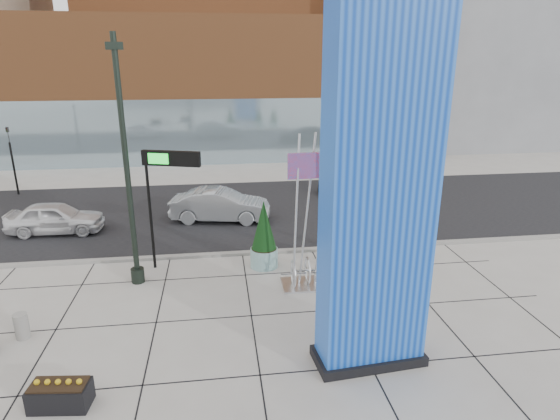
{
  "coord_description": "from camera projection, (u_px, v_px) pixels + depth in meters",
  "views": [
    {
      "loc": [
        0.13,
        -14.29,
        7.91
      ],
      "look_at": [
        2.34,
        2.0,
        2.57
      ],
      "focal_mm": 30.0,
      "sensor_mm": 36.0,
      "label": 1
    }
  ],
  "objects": [
    {
      "name": "ground",
      "position": [
        220.0,
        303.0,
        15.89
      ],
      "size": [
        160.0,
        160.0,
        0.0
      ],
      "primitive_type": "plane",
      "color": "#9E9991",
      "rests_on": "ground"
    },
    {
      "name": "tower_glass_front",
      "position": [
        228.0,
        132.0,
        36.17
      ],
      "size": [
        34.0,
        0.6,
        5.0
      ],
      "primitive_type": "cube",
      "color": "#8CA5B2",
      "rests_on": "ground"
    },
    {
      "name": "street_asphalt",
      "position": [
        217.0,
        211.0,
        25.31
      ],
      "size": [
        80.0,
        12.0,
        0.02
      ],
      "primitive_type": "cube",
      "color": "black",
      "rests_on": "ground"
    },
    {
      "name": "curb_edge",
      "position": [
        219.0,
        254.0,
        19.64
      ],
      "size": [
        80.0,
        0.3,
        0.12
      ],
      "primitive_type": "cube",
      "color": "gray",
      "rests_on": "ground"
    },
    {
      "name": "box_planter_south",
      "position": [
        60.0,
        394.0,
        11.06
      ],
      "size": [
        1.44,
        0.83,
        0.76
      ],
      "rotation": [
        0.0,
        0.0,
        -0.11
      ],
      "color": "black",
      "rests_on": "ground"
    },
    {
      "name": "lamp_post",
      "position": [
        129.0,
        189.0,
        16.27
      ],
      "size": [
        0.59,
        0.48,
        8.73
      ],
      "rotation": [
        0.0,
        0.0,
        0.23
      ],
      "color": "black",
      "rests_on": "ground"
    },
    {
      "name": "round_planter_west",
      "position": [
        264.0,
        236.0,
        18.28
      ],
      "size": [
        1.09,
        1.09,
        2.73
      ],
      "color": "#8BBBB8",
      "rests_on": "ground"
    },
    {
      "name": "public_art_sculpture",
      "position": [
        317.0,
        248.0,
        16.72
      ],
      "size": [
        2.48,
        1.27,
        5.58
      ],
      "rotation": [
        0.0,
        0.0,
        -0.02
      ],
      "color": "silver",
      "rests_on": "ground"
    },
    {
      "name": "blue_pylon",
      "position": [
        379.0,
        194.0,
        11.41
      ],
      "size": [
        3.06,
        1.58,
        9.84
      ],
      "rotation": [
        0.0,
        0.0,
        0.09
      ],
      "color": "#0C3DB6",
      "rests_on": "ground"
    },
    {
      "name": "round_planter_mid",
      "position": [
        355.0,
        241.0,
        17.87
      ],
      "size": [
        1.05,
        1.05,
        2.63
      ],
      "color": "#8BBBB8",
      "rests_on": "ground"
    },
    {
      "name": "tower_podium",
      "position": [
        225.0,
        88.0,
        39.76
      ],
      "size": [
        34.0,
        10.0,
        11.0
      ],
      "primitive_type": "cube",
      "color": "#9B572D",
      "rests_on": "ground"
    },
    {
      "name": "car_silver_mid",
      "position": [
        220.0,
        205.0,
        23.67
      ],
      "size": [
        5.18,
        2.57,
        1.63
      ],
      "primitive_type": "imported",
      "rotation": [
        0.0,
        0.0,
        1.39
      ],
      "color": "#989C9F",
      "rests_on": "ground"
    },
    {
      "name": "round_planter_east",
      "position": [
        400.0,
        241.0,
        18.13
      ],
      "size": [
        0.97,
        0.97,
        2.42
      ],
      "color": "#8BBBB8",
      "rests_on": "ground"
    },
    {
      "name": "overhead_street_sign",
      "position": [
        168.0,
        167.0,
        17.43
      ],
      "size": [
        2.17,
        0.86,
        4.71
      ],
      "rotation": [
        0.0,
        0.0,
        -0.31
      ],
      "color": "black",
      "rests_on": "ground"
    },
    {
      "name": "concrete_bollard",
      "position": [
        22.0,
        326.0,
        13.78
      ],
      "size": [
        0.4,
        0.4,
        0.79
      ],
      "primitive_type": "cylinder",
      "color": "gray",
      "rests_on": "ground"
    },
    {
      "name": "traffic_signal",
      "position": [
        12.0,
        157.0,
        27.78
      ],
      "size": [
        0.15,
        0.18,
        4.1
      ],
      "color": "black",
      "rests_on": "ground"
    },
    {
      "name": "car_dark_east",
      "position": [
        360.0,
        180.0,
        28.84
      ],
      "size": [
        5.62,
        3.13,
        1.54
      ],
      "primitive_type": "imported",
      "rotation": [
        0.0,
        0.0,
        -1.38
      ],
      "color": "black",
      "rests_on": "ground"
    },
    {
      "name": "car_white_west",
      "position": [
        55.0,
        218.0,
        22.03
      ],
      "size": [
        4.39,
        1.87,
        1.48
      ],
      "primitive_type": "imported",
      "rotation": [
        0.0,
        0.0,
        1.54
      ],
      "color": "white",
      "rests_on": "ground"
    },
    {
      "name": "building_grey_parking",
      "position": [
        475.0,
        47.0,
        46.59
      ],
      "size": [
        20.0,
        18.0,
        18.0
      ],
      "primitive_type": "cube",
      "color": "slate",
      "rests_on": "ground"
    }
  ]
}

